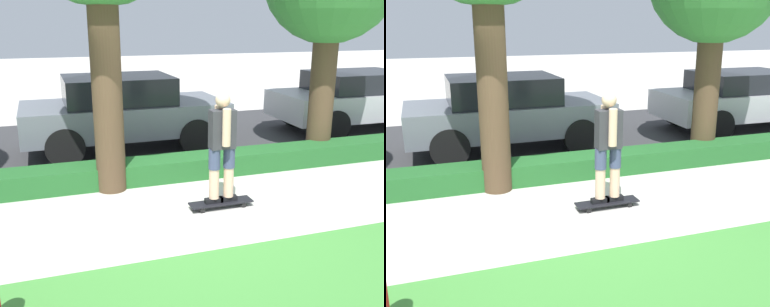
{
  "view_description": "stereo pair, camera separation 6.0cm",
  "coord_description": "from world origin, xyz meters",
  "views": [
    {
      "loc": [
        -1.79,
        -5.36,
        2.55
      ],
      "look_at": [
        0.19,
        0.6,
        0.71
      ],
      "focal_mm": 42.0,
      "sensor_mm": 36.0,
      "label": 1
    },
    {
      "loc": [
        -1.85,
        -5.34,
        2.55
      ],
      "look_at": [
        0.19,
        0.6,
        0.71
      ],
      "focal_mm": 42.0,
      "sensor_mm": 36.0,
      "label": 2
    }
  ],
  "objects": [
    {
      "name": "hedge_row",
      "position": [
        0.0,
        1.6,
        0.18
      ],
      "size": [
        18.56,
        0.6,
        0.35
      ],
      "color": "#236028",
      "rests_on": "ground_plane"
    },
    {
      "name": "skater_person",
      "position": [
        0.47,
        0.15,
        0.92
      ],
      "size": [
        0.48,
        0.4,
        1.56
      ],
      "color": "black",
      "rests_on": "skateboard"
    },
    {
      "name": "ground_plane",
      "position": [
        0.0,
        0.0,
        0.0
      ],
      "size": [
        60.0,
        60.0,
        0.0
      ],
      "primitive_type": "plane",
      "color": "beige"
    },
    {
      "name": "parked_car_middle",
      "position": [
        -0.28,
        3.68,
        0.8
      ],
      "size": [
        4.08,
        1.93,
        1.51
      ],
      "rotation": [
        0.0,
        0.0,
        0.01
      ],
      "color": "slate",
      "rests_on": "ground_plane"
    },
    {
      "name": "skateboard",
      "position": [
        0.47,
        0.15,
        0.08
      ],
      "size": [
        0.92,
        0.24,
        0.09
      ],
      "color": "black",
      "rests_on": "ground_plane"
    },
    {
      "name": "street_asphalt",
      "position": [
        0.0,
        4.2,
        0.0
      ],
      "size": [
        18.56,
        5.0,
        0.01
      ],
      "color": "#38383A",
      "rests_on": "ground_plane"
    },
    {
      "name": "parked_car_rear",
      "position": [
        5.54,
        3.68,
        0.76
      ],
      "size": [
        4.34,
        1.95,
        1.41
      ],
      "rotation": [
        0.0,
        0.0,
        -0.01
      ],
      "color": "#B7B7BC",
      "rests_on": "ground_plane"
    }
  ]
}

